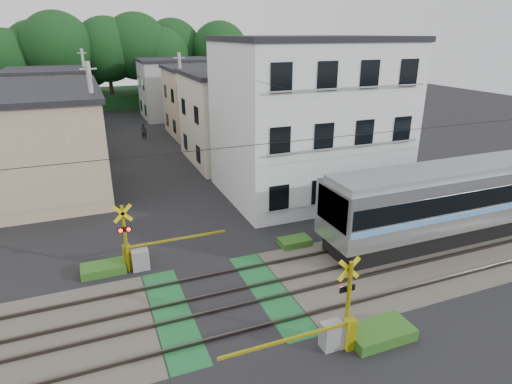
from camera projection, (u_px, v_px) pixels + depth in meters
name	position (u px, v px, depth m)	size (l,w,h in m)	color
ground	(223.00, 302.00, 15.98)	(120.00, 120.00, 0.00)	black
track_bed	(223.00, 302.00, 15.97)	(120.00, 120.00, 0.14)	#47423A
commuter_train	(484.00, 194.00, 21.24)	(17.64, 2.78, 3.67)	black
crossing_signal_near	(336.00, 329.00, 13.45)	(4.74, 0.65, 3.09)	yellow
crossing_signal_far	(138.00, 254.00, 18.01)	(4.74, 0.65, 3.09)	yellow
apartment_block	(308.00, 118.00, 25.56)	(10.20, 8.36, 9.30)	white
houses_row	(135.00, 108.00, 37.47)	(22.07, 31.35, 6.80)	tan
tree_hill	(111.00, 59.00, 55.34)	(40.00, 13.83, 11.98)	#123714
catenary	(366.00, 189.00, 16.80)	(60.00, 5.04, 7.00)	#2D2D33
utility_poles	(122.00, 104.00, 34.19)	(7.90, 42.00, 8.00)	#A5A5A0
pedestrian	(144.00, 131.00, 40.04)	(0.56, 0.37, 1.54)	black
weed_patches	(267.00, 290.00, 16.45)	(10.25, 8.80, 0.40)	#2D5E1E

